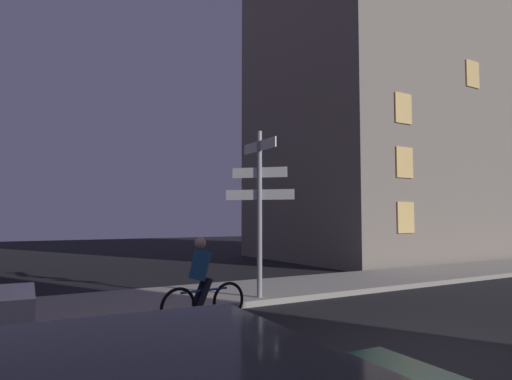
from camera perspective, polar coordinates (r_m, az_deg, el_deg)
The scene contains 5 objects.
ground_plane at distance 6.89m, azimuth 23.67°, elevation -19.84°, with size 80.00×80.00×0.00m, color black.
sidewalk_kerb at distance 11.53m, azimuth -2.58°, elevation -13.11°, with size 40.00×3.02×0.14m, color gray.
signpost at distance 10.34m, azimuth 0.45°, elevation -1.09°, with size 1.19×1.42×3.88m.
cyclist at distance 8.50m, azimuth -6.96°, elevation -11.83°, with size 1.81×0.38×1.61m.
building_right_block at distance 25.11m, azimuth 17.35°, elevation 10.15°, with size 13.59×9.09×15.80m.
Camera 1 is at (-5.33, -3.92, 1.95)m, focal length 31.03 mm.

